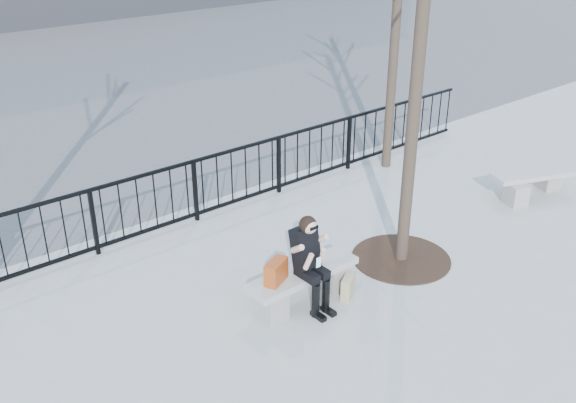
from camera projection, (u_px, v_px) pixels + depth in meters
ground at (303, 301)px, 8.78m from camera, size 120.00×120.00×0.00m
railing at (185, 194)px, 10.62m from camera, size 14.00×0.06×1.10m
tree_grate at (401, 258)px, 9.79m from camera, size 1.50×1.50×0.02m
bench_main at (303, 283)px, 8.65m from camera, size 1.65×0.46×0.49m
bench_second at (533, 181)px, 11.72m from camera, size 1.63×0.45×0.48m
seated_woman at (311, 264)px, 8.38m from camera, size 0.50×0.64×1.34m
handbag at (276, 272)px, 8.26m from camera, size 0.41×0.31×0.30m
shopping_bag at (348, 287)px, 8.81m from camera, size 0.36×0.28×0.32m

